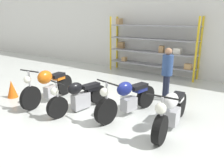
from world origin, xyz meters
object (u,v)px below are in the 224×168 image
shelving_rack (151,46)px  traffic_cone (12,89)px  motorcycle_black (79,96)px  motorcycle_blue (127,98)px  person_browsing (167,70)px  motorcycle_white (171,111)px  motorcycle_orange (48,85)px

shelving_rack → traffic_cone: 5.82m
motorcycle_black → motorcycle_blue: bearing=120.9°
shelving_rack → motorcycle_black: size_ratio=2.11×
person_browsing → motorcycle_white: bearing=73.8°
traffic_cone → person_browsing: bearing=32.8°
shelving_rack → traffic_cone: shelving_rack is taller
person_browsing → traffic_cone: size_ratio=2.88×
shelving_rack → person_browsing: size_ratio=2.54×
shelving_rack → motorcycle_white: 5.19m
motorcycle_black → person_browsing: 2.71m
shelving_rack → motorcycle_blue: bearing=-71.6°
traffic_cone → motorcycle_blue: bearing=14.6°
motorcycle_orange → motorcycle_black: motorcycle_orange is taller
shelving_rack → motorcycle_white: (2.62, -4.41, -0.82)m
traffic_cone → motorcycle_white: bearing=10.4°
motorcycle_black → motorcycle_white: motorcycle_white is taller
shelving_rack → motorcycle_blue: shelving_rack is taller
shelving_rack → motorcycle_black: 4.91m
motorcycle_blue → traffic_cone: bearing=-63.8°
shelving_rack → motorcycle_orange: shelving_rack is taller
motorcycle_orange → traffic_cone: bearing=-78.6°
motorcycle_orange → motorcycle_black: 1.20m
motorcycle_orange → motorcycle_blue: size_ratio=0.99×
person_browsing → motorcycle_black: bearing=11.8°
motorcycle_orange → traffic_cone: size_ratio=3.77×
motorcycle_orange → motorcycle_blue: (2.41, 0.52, -0.06)m
motorcycle_blue → traffic_cone: (-3.65, -0.95, -0.18)m
motorcycle_black → motorcycle_white: 2.43m
motorcycle_orange → person_browsing: person_browsing is taller
motorcycle_orange → motorcycle_black: bearing=84.4°
motorcycle_blue → motorcycle_white: 1.18m
motorcycle_orange → person_browsing: (2.79, 2.17, 0.41)m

